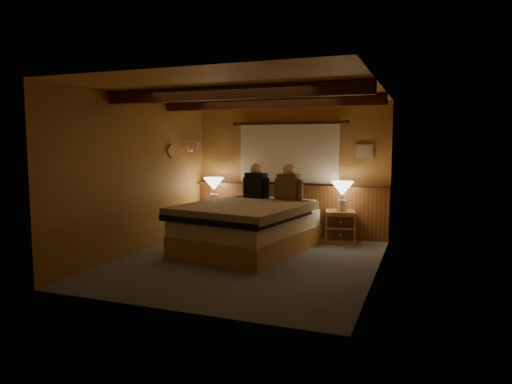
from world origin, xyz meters
The scene contains 19 objects.
floor centered at (0.00, 0.00, 0.00)m, with size 4.20×4.20×0.00m, color slate.
ceiling centered at (0.00, 0.00, 2.40)m, with size 4.20×4.20×0.00m, color #E3A355.
wall_back centered at (0.00, 2.10, 1.20)m, with size 3.60×3.60×0.00m, color #B37740.
wall_left centered at (-1.80, 0.00, 1.20)m, with size 4.20×4.20×0.00m, color #B37740.
wall_right centered at (1.80, 0.00, 1.20)m, with size 4.20×4.20×0.00m, color #B37740.
wall_front centered at (0.00, -2.10, 1.20)m, with size 3.60×3.60×0.00m, color #B37740.
wainscot centered at (0.00, 2.04, 0.49)m, with size 3.60×0.23×0.94m.
curtain_window centered at (0.00, 2.03, 1.52)m, with size 2.18×0.09×1.11m.
ceiling_beams centered at (0.00, 0.15, 2.31)m, with size 3.60×1.65×0.16m.
coat_rail centered at (-1.72, 1.58, 1.67)m, with size 0.05×0.55×0.24m.
framed_print centered at (1.35, 2.08, 1.55)m, with size 0.30×0.04×0.25m.
bed centered at (-0.24, 0.60, 0.39)m, with size 2.01×2.44×0.75m.
nightstand_left centered at (-1.32, 1.75, 0.27)m, with size 0.52×0.47×0.55m.
nightstand_right centered at (1.01, 1.75, 0.27)m, with size 0.57×0.53×0.54m.
lamp_left centered at (-1.36, 1.71, 0.90)m, with size 0.38×0.38×0.50m.
lamp_right centered at (1.04, 1.72, 0.89)m, with size 0.39×0.39×0.50m.
person_left centered at (-0.39, 1.39, 0.99)m, with size 0.51×0.26×0.63m.
person_right centered at (0.23, 1.27, 0.99)m, with size 0.51×0.28×0.63m.
duffel_bag centered at (-0.80, 1.29, 0.16)m, with size 0.55×0.37×0.37m.
Camera 1 is at (2.38, -5.96, 1.67)m, focal length 32.00 mm.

